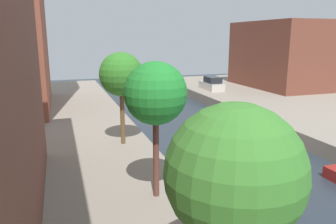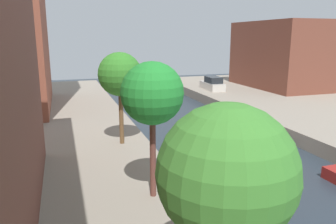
{
  "view_description": "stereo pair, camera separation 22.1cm",
  "coord_description": "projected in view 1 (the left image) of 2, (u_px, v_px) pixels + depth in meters",
  "views": [
    {
      "loc": [
        -10.1,
        -17.56,
        7.29
      ],
      "look_at": [
        -1.17,
        9.23,
        0.82
      ],
      "focal_mm": 35.19,
      "sensor_mm": 36.0,
      "label": 1
    },
    {
      "loc": [
        -9.9,
        -17.62,
        7.29
      ],
      "look_at": [
        -1.17,
        9.23,
        0.82
      ],
      "focal_mm": 35.19,
      "sensor_mm": 36.0,
      "label": 2
    }
  ],
  "objects": [
    {
      "name": "street_tree_3",
      "position": [
        121.0,
        75.0,
        18.97
      ],
      "size": [
        2.54,
        2.54,
        5.45
      ],
      "color": "brown",
      "rests_on": "quay_left"
    },
    {
      "name": "street_tree_2",
      "position": [
        156.0,
        94.0,
        12.43
      ],
      "size": [
        2.42,
        2.42,
        5.41
      ],
      "color": "brown",
      "rests_on": "quay_left"
    },
    {
      "name": "ground_plane",
      "position": [
        231.0,
        154.0,
        20.98
      ],
      "size": [
        84.0,
        84.0,
        0.0
      ],
      "primitive_type": "plane",
      "color": "#28333D"
    },
    {
      "name": "low_block_right",
      "position": [
        288.0,
        54.0,
        42.08
      ],
      "size": [
        10.0,
        12.9,
        8.17
      ],
      "primitive_type": "cube",
      "color": "brown",
      "rests_on": "quay_right"
    },
    {
      "name": "parked_car",
      "position": [
        212.0,
        84.0,
        40.04
      ],
      "size": [
        1.87,
        4.25,
        1.6
      ],
      "color": "beige",
      "rests_on": "quay_right"
    },
    {
      "name": "moored_boat_left_2",
      "position": [
        235.0,
        203.0,
        14.1
      ],
      "size": [
        1.75,
        3.49,
        0.77
      ],
      "color": "beige",
      "rests_on": "ground_plane"
    },
    {
      "name": "street_tree_1",
      "position": [
        234.0,
        174.0,
        7.05
      ],
      "size": [
        3.07,
        3.07,
        4.98
      ],
      "color": "brown",
      "rests_on": "quay_left"
    },
    {
      "name": "moored_boat_right_3",
      "position": [
        264.0,
        137.0,
        23.26
      ],
      "size": [
        1.57,
        3.37,
        0.85
      ],
      "color": "beige",
      "rests_on": "ground_plane"
    }
  ]
}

